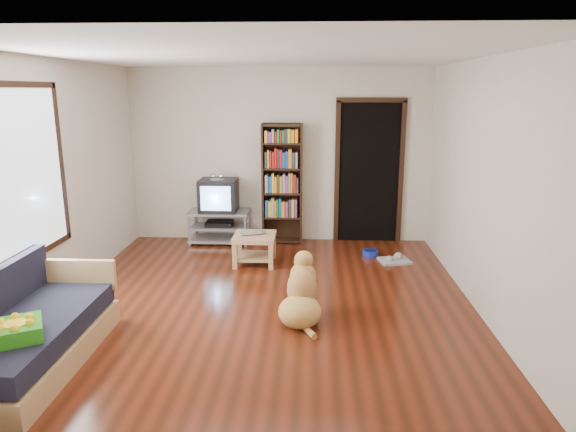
{
  "coord_description": "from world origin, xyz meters",
  "views": [
    {
      "loc": [
        0.5,
        -5.22,
        2.27
      ],
      "look_at": [
        0.23,
        0.34,
        0.9
      ],
      "focal_mm": 32.0,
      "sensor_mm": 36.0,
      "label": 1
    }
  ],
  "objects_px": {
    "green_cushion": "(16,331)",
    "coffee_table": "(255,243)",
    "sofa": "(28,336)",
    "dog_bowl": "(370,253)",
    "tv_stand": "(220,226)",
    "grey_rag": "(394,261)",
    "dog": "(301,296)",
    "crt_tv": "(219,195)",
    "bookshelf": "(282,177)",
    "laptop": "(254,234)"
  },
  "relations": [
    {
      "from": "crt_tv",
      "to": "bookshelf",
      "type": "xyz_separation_m",
      "value": [
        0.95,
        0.07,
        0.26
      ]
    },
    {
      "from": "grey_rag",
      "to": "crt_tv",
      "type": "distance_m",
      "value": 2.75
    },
    {
      "from": "bookshelf",
      "to": "sofa",
      "type": "xyz_separation_m",
      "value": [
        -1.92,
        -3.72,
        -0.74
      ]
    },
    {
      "from": "coffee_table",
      "to": "sofa",
      "type": "bearing_deg",
      "value": -120.92
    },
    {
      "from": "tv_stand",
      "to": "green_cushion",
      "type": "bearing_deg",
      "value": -102.06
    },
    {
      "from": "green_cushion",
      "to": "dog",
      "type": "distance_m",
      "value": 2.55
    },
    {
      "from": "sofa",
      "to": "coffee_table",
      "type": "xyz_separation_m",
      "value": [
        1.61,
        2.69,
        0.02
      ]
    },
    {
      "from": "grey_rag",
      "to": "dog",
      "type": "relative_size",
      "value": 0.47
    },
    {
      "from": "grey_rag",
      "to": "laptop",
      "type": "bearing_deg",
      "value": -174.67
    },
    {
      "from": "green_cushion",
      "to": "coffee_table",
      "type": "bearing_deg",
      "value": 34.4
    },
    {
      "from": "sofa",
      "to": "coffee_table",
      "type": "distance_m",
      "value": 3.14
    },
    {
      "from": "bookshelf",
      "to": "dog_bowl",
      "type": "bearing_deg",
      "value": -26.42
    },
    {
      "from": "tv_stand",
      "to": "dog_bowl",
      "type": "bearing_deg",
      "value": -13.65
    },
    {
      "from": "dog_bowl",
      "to": "grey_rag",
      "type": "height_order",
      "value": "dog_bowl"
    },
    {
      "from": "laptop",
      "to": "dog_bowl",
      "type": "bearing_deg",
      "value": -6.98
    },
    {
      "from": "green_cushion",
      "to": "crt_tv",
      "type": "relative_size",
      "value": 0.63
    },
    {
      "from": "green_cushion",
      "to": "grey_rag",
      "type": "xyz_separation_m",
      "value": [
        3.38,
        3.19,
        -0.47
      ]
    },
    {
      "from": "laptop",
      "to": "crt_tv",
      "type": "distance_m",
      "value": 1.22
    },
    {
      "from": "dog_bowl",
      "to": "coffee_table",
      "type": "distance_m",
      "value": 1.65
    },
    {
      "from": "dog_bowl",
      "to": "crt_tv",
      "type": "distance_m",
      "value": 2.4
    },
    {
      "from": "crt_tv",
      "to": "coffee_table",
      "type": "distance_m",
      "value": 1.24
    },
    {
      "from": "bookshelf",
      "to": "dog",
      "type": "bearing_deg",
      "value": -82.64
    },
    {
      "from": "green_cushion",
      "to": "grey_rag",
      "type": "relative_size",
      "value": 0.92
    },
    {
      "from": "green_cushion",
      "to": "bookshelf",
      "type": "bearing_deg",
      "value": 36.65
    },
    {
      "from": "green_cushion",
      "to": "dog_bowl",
      "type": "distance_m",
      "value": 4.63
    },
    {
      "from": "dog_bowl",
      "to": "tv_stand",
      "type": "distance_m",
      "value": 2.3
    },
    {
      "from": "laptop",
      "to": "bookshelf",
      "type": "bearing_deg",
      "value": 51.69
    },
    {
      "from": "bookshelf",
      "to": "dog",
      "type": "distance_m",
      "value": 2.85
    },
    {
      "from": "grey_rag",
      "to": "sofa",
      "type": "distance_m",
      "value": 4.51
    },
    {
      "from": "crt_tv",
      "to": "tv_stand",
      "type": "bearing_deg",
      "value": -90.0
    },
    {
      "from": "tv_stand",
      "to": "coffee_table",
      "type": "distance_m",
      "value": 1.13
    },
    {
      "from": "green_cushion",
      "to": "sofa",
      "type": "height_order",
      "value": "sofa"
    },
    {
      "from": "grey_rag",
      "to": "bookshelf",
      "type": "xyz_separation_m",
      "value": [
        -1.58,
        0.88,
        0.99
      ]
    },
    {
      "from": "green_cushion",
      "to": "sofa",
      "type": "distance_m",
      "value": 0.43
    },
    {
      "from": "dog_bowl",
      "to": "dog",
      "type": "height_order",
      "value": "dog"
    },
    {
      "from": "grey_rag",
      "to": "sofa",
      "type": "bearing_deg",
      "value": -140.96
    },
    {
      "from": "green_cushion",
      "to": "coffee_table",
      "type": "relative_size",
      "value": 0.67
    },
    {
      "from": "coffee_table",
      "to": "bookshelf",
      "type": "bearing_deg",
      "value": 73.25
    },
    {
      "from": "dog_bowl",
      "to": "grey_rag",
      "type": "distance_m",
      "value": 0.39
    },
    {
      "from": "crt_tv",
      "to": "coffee_table",
      "type": "relative_size",
      "value": 1.05
    },
    {
      "from": "grey_rag",
      "to": "tv_stand",
      "type": "distance_m",
      "value": 2.66
    },
    {
      "from": "grey_rag",
      "to": "sofa",
      "type": "xyz_separation_m",
      "value": [
        -3.5,
        -2.84,
        0.25
      ]
    },
    {
      "from": "grey_rag",
      "to": "sofa",
      "type": "height_order",
      "value": "sofa"
    },
    {
      "from": "dog_bowl",
      "to": "dog",
      "type": "relative_size",
      "value": 0.26
    },
    {
      "from": "dog_bowl",
      "to": "bookshelf",
      "type": "distance_m",
      "value": 1.72
    },
    {
      "from": "tv_stand",
      "to": "grey_rag",
      "type": "bearing_deg",
      "value": -17.38
    },
    {
      "from": "sofa",
      "to": "green_cushion",
      "type": "bearing_deg",
      "value": -70.29
    },
    {
      "from": "green_cushion",
      "to": "grey_rag",
      "type": "distance_m",
      "value": 4.67
    },
    {
      "from": "crt_tv",
      "to": "grey_rag",
      "type": "bearing_deg",
      "value": -17.83
    },
    {
      "from": "green_cushion",
      "to": "dog_bowl",
      "type": "bearing_deg",
      "value": 18.66
    }
  ]
}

